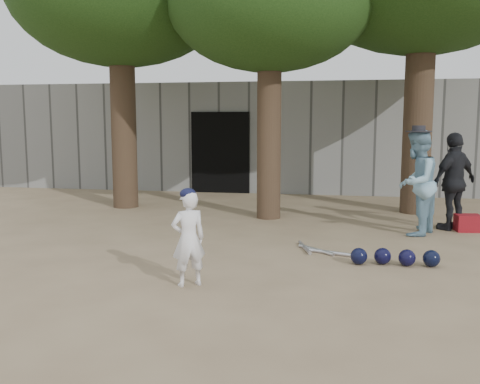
% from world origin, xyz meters
% --- Properties ---
extents(ground, '(70.00, 70.00, 0.00)m').
position_xyz_m(ground, '(0.00, 0.00, 0.00)').
color(ground, '#937C5E').
rests_on(ground, ground).
extents(boy_player, '(0.50, 0.46, 1.14)m').
position_xyz_m(boy_player, '(0.24, -0.44, 0.57)').
color(boy_player, white).
rests_on(boy_player, ground).
extents(spectator_blue, '(1.00, 1.09, 1.81)m').
position_xyz_m(spectator_blue, '(3.30, 3.05, 0.91)').
color(spectator_blue, '#7DA9C1').
rests_on(spectator_blue, ground).
extents(spectator_dark, '(1.06, 1.00, 1.76)m').
position_xyz_m(spectator_dark, '(4.03, 3.63, 0.88)').
color(spectator_dark, black).
rests_on(spectator_dark, ground).
extents(red_bag, '(0.45, 0.36, 0.30)m').
position_xyz_m(red_bag, '(4.28, 3.52, 0.15)').
color(red_bag, maroon).
rests_on(red_bag, ground).
extents(back_building, '(16.00, 5.24, 3.00)m').
position_xyz_m(back_building, '(-0.00, 10.33, 1.50)').
color(back_building, gray).
rests_on(back_building, ground).
extents(helmet_row, '(1.19, 0.29, 0.23)m').
position_xyz_m(helmet_row, '(2.76, 0.93, 0.12)').
color(helmet_row, black).
rests_on(helmet_row, ground).
extents(bat_pile, '(0.83, 0.74, 0.06)m').
position_xyz_m(bat_pile, '(1.68, 1.51, 0.03)').
color(bat_pile, silver).
rests_on(bat_pile, ground).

